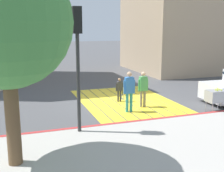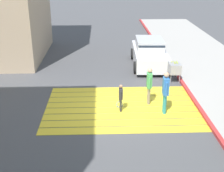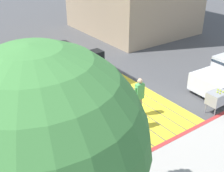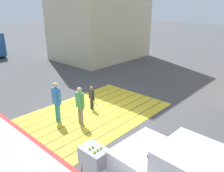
{
  "view_description": "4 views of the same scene",
  "coord_description": "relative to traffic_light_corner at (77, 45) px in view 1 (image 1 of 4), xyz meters",
  "views": [
    {
      "loc": [
        -12.71,
        5.14,
        3.6
      ],
      "look_at": [
        -0.71,
        1.0,
        0.98
      ],
      "focal_mm": 45.91,
      "sensor_mm": 36.0,
      "label": 1
    },
    {
      "loc": [
        0.84,
        11.75,
        5.82
      ],
      "look_at": [
        0.38,
        -0.41,
        0.81
      ],
      "focal_mm": 49.35,
      "sensor_mm": 36.0,
      "label": 2
    },
    {
      "loc": [
        -8.72,
        6.41,
        6.49
      ],
      "look_at": [
        -0.13,
        0.23,
        1.04
      ],
      "focal_mm": 46.88,
      "sensor_mm": 36.0,
      "label": 3
    },
    {
      "loc": [
        -6.35,
        -6.8,
        4.66
      ],
      "look_at": [
        0.59,
        -0.46,
        1.25
      ],
      "focal_mm": 35.2,
      "sensor_mm": 36.0,
      "label": 4
    }
  ],
  "objects": [
    {
      "name": "ground_plane",
      "position": [
        3.58,
        -3.17,
        -3.04
      ],
      "size": [
        120.0,
        120.0,
        0.0
      ],
      "primitive_type": "plane",
      "color": "#4C4C4F"
    },
    {
      "name": "pedestrian_adult_lead",
      "position": [
        2.38,
        -3.49,
        -2.08
      ],
      "size": [
        0.23,
        0.48,
        1.64
      ],
      "color": "gray",
      "rests_on": "ground"
    },
    {
      "name": "crosswalk_stripes",
      "position": [
        3.58,
        -3.17,
        -3.03
      ],
      "size": [
        6.4,
        4.35,
        0.01
      ],
      "color": "yellow",
      "rests_on": "ground"
    },
    {
      "name": "curb_painted",
      "position": [
        0.33,
        -3.17,
        -2.97
      ],
      "size": [
        0.16,
        40.0,
        0.13
      ],
      "primitive_type": "cube",
      "color": "#BC3333",
      "rests_on": "ground"
    },
    {
      "name": "street_tree",
      "position": [
        -1.69,
        2.04,
        0.59
      ],
      "size": [
        3.2,
        3.2,
        5.32
      ],
      "color": "brown",
      "rests_on": "ground"
    },
    {
      "name": "pedestrian_child_with_racket",
      "position": [
        3.64,
        -2.82,
        -2.38
      ],
      "size": [
        0.28,
        0.37,
        1.18
      ],
      "color": "#333338",
      "rests_on": "ground"
    },
    {
      "name": "traffic_light_corner",
      "position": [
        0.0,
        0.0,
        0.0
      ],
      "size": [
        0.39,
        0.28,
        4.24
      ],
      "color": "#2D2D2D",
      "rests_on": "ground"
    },
    {
      "name": "pedestrian_adult_trailing",
      "position": [
        1.86,
        -2.6,
        -2.01
      ],
      "size": [
        0.25,
        0.51,
        1.76
      ],
      "color": "teal",
      "rests_on": "ground"
    },
    {
      "name": "building_far_south",
      "position": [
        12.08,
        -11.03,
        2.2
      ],
      "size": [
        8.0,
        7.03,
        10.48
      ],
      "color": "tan",
      "rests_on": "ground"
    },
    {
      "name": "sidewalk_west",
      "position": [
        -2.02,
        -3.17,
        -2.98
      ],
      "size": [
        4.8,
        40.0,
        0.12
      ],
      "primitive_type": "cube",
      "color": "#ADA8A0",
      "rests_on": "ground"
    },
    {
      "name": "tennis_ball_cart",
      "position": [
        0.68,
        -6.14,
        -2.34
      ],
      "size": [
        0.56,
        0.8,
        1.02
      ],
      "color": "#99999E",
      "rests_on": "ground"
    }
  ]
}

